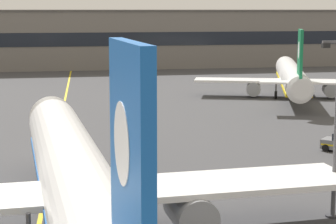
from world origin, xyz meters
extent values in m
cube|color=yellow|center=(0.00, 30.00, 0.00)|extent=(10.26, 179.74, 0.01)
cylinder|color=white|center=(1.25, 10.99, 3.50)|extent=(5.87, 36.16, 3.80)
cone|color=white|center=(0.14, 30.26, 3.50)|extent=(3.75, 2.80, 3.61)
cube|color=blue|center=(1.25, 10.99, 2.46)|extent=(5.63, 33.28, 0.44)
cube|color=black|center=(0.25, 28.36, 4.17)|extent=(2.91, 1.26, 0.60)
cube|color=white|center=(1.22, 11.59, 2.65)|extent=(32.22, 6.64, 0.36)
cylinder|color=gray|center=(7.47, 10.95, 1.43)|extent=(2.50, 3.73, 2.30)
cylinder|color=black|center=(7.36, 12.80, 1.43)|extent=(1.96, 0.29, 1.95)
cube|color=blue|center=(2.16, -4.78, 8.05)|extent=(0.68, 4.82, 7.20)
cylinder|color=white|center=(2.15, -4.48, 8.77)|extent=(0.58, 2.42, 2.40)
cylinder|color=#4C4C51|center=(0.42, 25.47, 1.48)|extent=(0.24, 0.24, 1.60)
cylinder|color=black|center=(0.42, 25.47, 0.45)|extent=(0.45, 0.92, 0.90)
cylinder|color=#4C4C51|center=(3.96, 9.15, 1.77)|extent=(0.24, 0.24, 1.60)
cylinder|color=white|center=(34.07, 63.15, 3.04)|extent=(12.86, 30.79, 3.30)
cone|color=white|center=(39.28, 79.10, 3.04)|extent=(3.69, 3.12, 3.14)
cone|color=white|center=(28.83, 47.11, 3.39)|extent=(3.11, 3.08, 2.48)
cube|color=gold|center=(34.07, 63.15, 2.14)|extent=(12.02, 28.39, 0.38)
cube|color=black|center=(38.76, 77.53, 3.62)|extent=(2.65, 1.68, 0.52)
cube|color=white|center=(34.23, 63.64, 2.30)|extent=(27.75, 12.60, 0.31)
cylinder|color=gray|center=(28.83, 64.49, 1.24)|extent=(2.87, 3.60, 2.00)
cylinder|color=black|center=(29.33, 66.02, 1.24)|extent=(1.66, 0.68, 1.70)
cylinder|color=gray|center=(39.09, 61.14, 1.24)|extent=(2.87, 3.60, 2.00)
cylinder|color=black|center=(39.59, 62.67, 1.24)|extent=(1.66, 0.68, 1.70)
cube|color=#147042|center=(29.80, 50.09, 7.00)|extent=(1.63, 4.08, 6.26)
cylinder|color=white|center=(29.89, 50.33, 7.63)|extent=(1.01, 2.10, 2.09)
cube|color=white|center=(29.64, 49.59, 3.79)|extent=(9.85, 5.28, 0.21)
cylinder|color=#4C4C51|center=(37.98, 75.14, 1.28)|extent=(0.21, 0.21, 1.39)
cylinder|color=black|center=(37.98, 75.14, 0.39)|extent=(0.57, 0.85, 0.78)
cylinder|color=#4C4C51|center=(31.38, 62.20, 1.54)|extent=(0.21, 0.21, 1.39)
cylinder|color=black|center=(31.38, 62.20, 0.57)|extent=(0.68, 1.18, 1.13)
cylinder|color=#4C4C51|center=(35.68, 60.79, 1.54)|extent=(0.21, 0.21, 1.39)
cylinder|color=black|center=(35.68, 60.79, 0.57)|extent=(0.68, 1.18, 1.13)
cylinder|color=#515156|center=(16.76, 12.71, 5.38)|extent=(0.28, 0.28, 10.77)
cylinder|color=#333338|center=(16.76, 12.71, 0.05)|extent=(0.90, 0.90, 0.10)
cube|color=black|center=(15.86, 12.71, 10.42)|extent=(0.44, 0.36, 0.28)
cylinder|color=black|center=(25.22, 30.74, 0.32)|extent=(0.61, 0.61, 0.64)
cylinder|color=black|center=(23.97, 29.49, 0.32)|extent=(0.61, 0.61, 0.64)
cone|color=orange|center=(1.08, 27.59, 0.28)|extent=(0.36, 0.36, 0.55)
cylinder|color=white|center=(1.08, 27.59, 0.30)|extent=(0.23, 0.23, 0.07)
cube|color=orange|center=(1.08, 27.59, 0.01)|extent=(0.44, 0.44, 0.03)
cube|color=slate|center=(5.32, 114.83, 6.01)|extent=(145.19, 12.00, 12.02)
cube|color=black|center=(5.32, 108.78, 6.41)|extent=(139.38, 0.12, 2.80)
cube|color=#4E4A47|center=(5.32, 114.83, 12.22)|extent=(145.59, 12.40, 0.40)
camera|label=1|loc=(0.01, -21.76, 12.49)|focal=67.50mm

